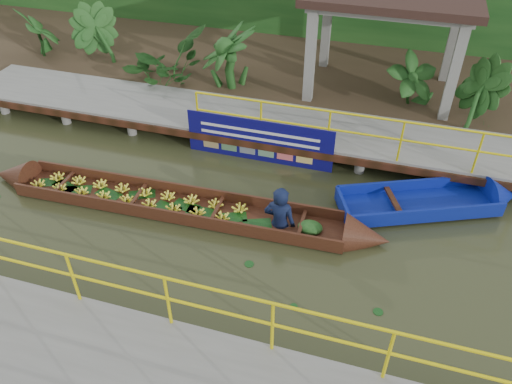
# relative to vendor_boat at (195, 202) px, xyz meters

# --- Properties ---
(ground) EXTENTS (80.00, 80.00, 0.00)m
(ground) POSITION_rel_vendor_boat_xyz_m (0.15, -0.17, -0.30)
(ground) COLOR #30341A
(ground) RESTS_ON ground
(land_strip) EXTENTS (30.00, 8.00, 0.45)m
(land_strip) POSITION_rel_vendor_boat_xyz_m (0.15, 7.33, -0.08)
(land_strip) COLOR #332719
(land_strip) RESTS_ON ground
(far_dock) EXTENTS (16.00, 2.06, 1.66)m
(far_dock) POSITION_rel_vendor_boat_xyz_m (0.17, 3.25, 0.18)
(far_dock) COLOR slate
(far_dock) RESTS_ON ground
(pavilion) EXTENTS (4.40, 3.00, 3.00)m
(pavilion) POSITION_rel_vendor_boat_xyz_m (3.15, 6.13, 2.52)
(pavilion) COLOR slate
(pavilion) RESTS_ON ground
(vendor_boat) EXTENTS (9.02, 1.19, 2.26)m
(vendor_boat) POSITION_rel_vendor_boat_xyz_m (0.00, 0.00, 0.00)
(vendor_boat) COLOR #37190F
(vendor_boat) RESTS_ON ground
(moored_blue_boat) EXTENTS (3.98, 2.49, 0.93)m
(moored_blue_boat) POSITION_rel_vendor_boat_xyz_m (5.38, 1.86, -0.13)
(moored_blue_boat) COLOR navy
(moored_blue_boat) RESTS_ON ground
(blue_banner) EXTENTS (3.61, 0.04, 1.13)m
(blue_banner) POSITION_rel_vendor_boat_xyz_m (0.72, 2.30, 0.25)
(blue_banner) COLOR #0E0B5F
(blue_banner) RESTS_ON ground
(tropical_plants) EXTENTS (14.35, 1.35, 1.69)m
(tropical_plants) POSITION_rel_vendor_boat_xyz_m (-1.22, 5.13, 1.00)
(tropical_plants) COLOR #154115
(tropical_plants) RESTS_ON ground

